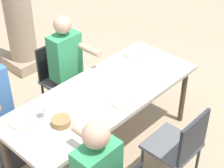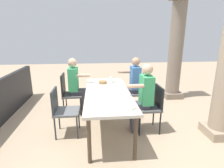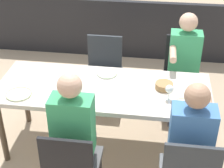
{
  "view_description": "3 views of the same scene",
  "coord_description": "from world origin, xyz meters",
  "px_view_note": "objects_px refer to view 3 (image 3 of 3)",
  "views": [
    {
      "loc": [
        -2.05,
        -2.02,
        2.87
      ],
      "look_at": [
        0.13,
        0.01,
        0.78
      ],
      "focal_mm": 58.91,
      "sensor_mm": 36.0,
      "label": 1
    },
    {
      "loc": [
        3.2,
        -0.22,
        1.82
      ],
      "look_at": [
        -0.13,
        0.1,
        0.87
      ],
      "focal_mm": 28.83,
      "sensor_mm": 36.0,
      "label": 2
    },
    {
      "loc": [
        -0.49,
        2.88,
        2.59
      ],
      "look_at": [
        -0.08,
        -0.06,
        0.76
      ],
      "focal_mm": 56.85,
      "sensor_mm": 36.0,
      "label": 3
    }
  ],
  "objects_px": {
    "chair_west_south": "(182,72)",
    "diner_man_white": "(189,144)",
    "plate_0": "(186,106)",
    "wine_glass_0": "(169,89)",
    "chair_mid_south": "(103,68)",
    "plate_2": "(19,94)",
    "dining_table": "(103,93)",
    "plate_1": "(107,74)",
    "bread_basket": "(164,86)",
    "diner_guest_third": "(75,133)",
    "chair_mid_north": "(71,164)",
    "diner_woman_green": "(183,67)"
  },
  "relations": [
    {
      "from": "plate_0",
      "to": "bread_basket",
      "type": "height_order",
      "value": "bread_basket"
    },
    {
      "from": "bread_basket",
      "to": "chair_mid_north",
      "type": "bearing_deg",
      "value": 50.98
    },
    {
      "from": "diner_guest_third",
      "to": "dining_table",
      "type": "bearing_deg",
      "value": -101.99
    },
    {
      "from": "diner_woman_green",
      "to": "plate_0",
      "type": "relative_size",
      "value": 5.24
    },
    {
      "from": "diner_woman_green",
      "to": "plate_2",
      "type": "bearing_deg",
      "value": 29.85
    },
    {
      "from": "dining_table",
      "to": "plate_1",
      "type": "bearing_deg",
      "value": -91.04
    },
    {
      "from": "plate_0",
      "to": "wine_glass_0",
      "type": "height_order",
      "value": "wine_glass_0"
    },
    {
      "from": "diner_guest_third",
      "to": "bread_basket",
      "type": "distance_m",
      "value": 1.01
    },
    {
      "from": "plate_0",
      "to": "plate_2",
      "type": "relative_size",
      "value": 1.02
    },
    {
      "from": "chair_west_south",
      "to": "plate_2",
      "type": "xyz_separation_m",
      "value": [
        1.57,
        1.08,
        0.24
      ]
    },
    {
      "from": "dining_table",
      "to": "chair_mid_south",
      "type": "relative_size",
      "value": 2.37
    },
    {
      "from": "diner_woman_green",
      "to": "chair_mid_north",
      "type": "bearing_deg",
      "value": 57.78
    },
    {
      "from": "chair_mid_north",
      "to": "plate_2",
      "type": "distance_m",
      "value": 0.89
    },
    {
      "from": "chair_mid_south",
      "to": "diner_woman_green",
      "type": "distance_m",
      "value": 0.97
    },
    {
      "from": "dining_table",
      "to": "plate_2",
      "type": "bearing_deg",
      "value": 17.85
    },
    {
      "from": "plate_1",
      "to": "plate_2",
      "type": "relative_size",
      "value": 0.86
    },
    {
      "from": "plate_1",
      "to": "bread_basket",
      "type": "xyz_separation_m",
      "value": [
        -0.58,
        0.19,
        0.02
      ]
    },
    {
      "from": "chair_mid_north",
      "to": "bread_basket",
      "type": "distance_m",
      "value": 1.17
    },
    {
      "from": "wine_glass_0",
      "to": "bread_basket",
      "type": "height_order",
      "value": "wine_glass_0"
    },
    {
      "from": "dining_table",
      "to": "diner_guest_third",
      "type": "relative_size",
      "value": 1.61
    },
    {
      "from": "bread_basket",
      "to": "dining_table",
      "type": "bearing_deg",
      "value": 5.78
    },
    {
      "from": "plate_1",
      "to": "plate_2",
      "type": "bearing_deg",
      "value": 32.89
    },
    {
      "from": "dining_table",
      "to": "plate_0",
      "type": "relative_size",
      "value": 8.44
    },
    {
      "from": "chair_west_south",
      "to": "diner_man_white",
      "type": "relative_size",
      "value": 0.73
    },
    {
      "from": "chair_west_south",
      "to": "chair_mid_south",
      "type": "relative_size",
      "value": 1.07
    },
    {
      "from": "chair_west_south",
      "to": "diner_man_white",
      "type": "xyz_separation_m",
      "value": [
        -0.0,
        1.48,
        0.16
      ]
    },
    {
      "from": "chair_west_south",
      "to": "bread_basket",
      "type": "relative_size",
      "value": 5.51
    },
    {
      "from": "diner_guest_third",
      "to": "wine_glass_0",
      "type": "bearing_deg",
      "value": -145.95
    },
    {
      "from": "dining_table",
      "to": "plate_2",
      "type": "distance_m",
      "value": 0.81
    },
    {
      "from": "chair_west_south",
      "to": "wine_glass_0",
      "type": "height_order",
      "value": "chair_west_south"
    },
    {
      "from": "diner_man_white",
      "to": "bread_basket",
      "type": "xyz_separation_m",
      "value": [
        0.22,
        -0.7,
        0.1
      ]
    },
    {
      "from": "diner_man_white",
      "to": "plate_0",
      "type": "distance_m",
      "value": 0.43
    },
    {
      "from": "wine_glass_0",
      "to": "diner_man_white",
      "type": "bearing_deg",
      "value": 108.65
    },
    {
      "from": "diner_woman_green",
      "to": "plate_0",
      "type": "height_order",
      "value": "diner_woman_green"
    },
    {
      "from": "dining_table",
      "to": "diner_man_white",
      "type": "bearing_deg",
      "value": 141.4
    },
    {
      "from": "wine_glass_0",
      "to": "plate_2",
      "type": "xyz_separation_m",
      "value": [
        1.39,
        0.12,
        -0.1
      ]
    },
    {
      "from": "chair_mid_north",
      "to": "plate_1",
      "type": "height_order",
      "value": "chair_mid_north"
    },
    {
      "from": "wine_glass_0",
      "to": "chair_west_south",
      "type": "bearing_deg",
      "value": -100.16
    },
    {
      "from": "plate_2",
      "to": "bread_basket",
      "type": "relative_size",
      "value": 1.43
    },
    {
      "from": "plate_1",
      "to": "chair_mid_north",
      "type": "bearing_deg",
      "value": 82.72
    },
    {
      "from": "diner_guest_third",
      "to": "bread_basket",
      "type": "height_order",
      "value": "diner_guest_third"
    },
    {
      "from": "dining_table",
      "to": "plate_1",
      "type": "xyz_separation_m",
      "value": [
        -0.0,
        -0.25,
        0.08
      ]
    },
    {
      "from": "diner_man_white",
      "to": "diner_guest_third",
      "type": "height_order",
      "value": "diner_guest_third"
    },
    {
      "from": "chair_mid_south",
      "to": "diner_man_white",
      "type": "relative_size",
      "value": 0.68
    },
    {
      "from": "diner_woman_green",
      "to": "bread_basket",
      "type": "distance_m",
      "value": 0.64
    },
    {
      "from": "plate_1",
      "to": "chair_west_south",
      "type": "bearing_deg",
      "value": -143.71
    },
    {
      "from": "chair_west_south",
      "to": "diner_guest_third",
      "type": "relative_size",
      "value": 0.72
    },
    {
      "from": "chair_west_south",
      "to": "diner_guest_third",
      "type": "bearing_deg",
      "value": 57.59
    },
    {
      "from": "diner_guest_third",
      "to": "plate_1",
      "type": "relative_size",
      "value": 6.26
    },
    {
      "from": "chair_mid_north",
      "to": "diner_guest_third",
      "type": "bearing_deg",
      "value": -89.08
    }
  ]
}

